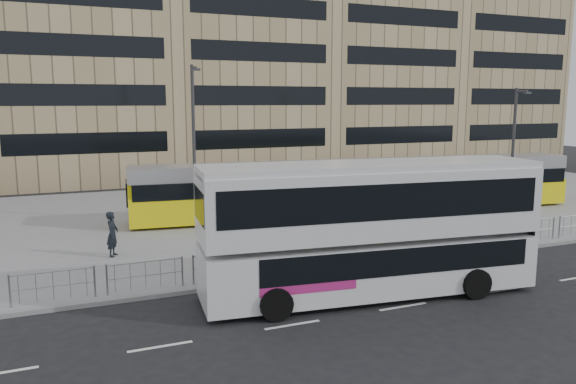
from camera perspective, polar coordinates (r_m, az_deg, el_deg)
name	(u,v)px	position (r m, az deg, el deg)	size (l,w,h in m)	color
ground	(388,267)	(23.62, 10.16, -7.55)	(120.00, 120.00, 0.00)	black
plaza	(280,213)	(33.99, -0.82, -2.11)	(64.00, 24.00, 0.15)	gray
kerb	(388,265)	(23.64, 10.10, -7.34)	(64.00, 0.25, 0.17)	gray
building_row	(207,35)	(55.35, -8.22, 15.53)	(70.40, 18.40, 31.20)	maroon
pedestrian_barrier	(422,237)	(24.86, 13.50, -4.46)	(32.07, 0.07, 1.10)	gray
road_markings	(475,295)	(21.16, 18.43, -9.87)	(62.00, 0.12, 0.01)	white
double_decker_bus	(370,225)	(19.60, 8.35, -3.32)	(11.95, 4.02, 4.69)	silver
tram	(364,187)	(33.52, 7.69, 0.54)	(27.04, 5.50, 3.17)	yellow
station_sign	(484,201)	(29.04, 19.33, -0.88)	(2.22, 0.34, 2.56)	#2D2D30
ad_panel	(479,229)	(26.60, 18.84, -3.57)	(0.86, 0.20, 1.61)	#2D2D30
pedestrian	(112,234)	(25.25, -17.41, -4.09)	(0.71, 0.47, 1.95)	black
traffic_light_west	(355,216)	(22.99, 6.79, -2.46)	(0.22, 0.24, 3.10)	#2D2D30
lamp_post_west	(194,138)	(30.59, -9.53, 5.39)	(0.45, 1.04, 8.51)	#2D2D30
lamp_post_east	(514,143)	(37.17, 21.98, 4.63)	(0.45, 1.04, 7.39)	#2D2D30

